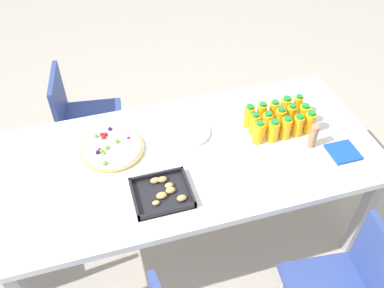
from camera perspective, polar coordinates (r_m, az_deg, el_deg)
ground_plane at (r=2.79m, az=-0.39°, el=-12.38°), size 12.00×12.00×0.00m
party_table at (r=2.24m, az=-0.47°, el=-2.60°), size 2.03×0.93×0.76m
chair_near_right at (r=2.92m, az=-15.08°, el=3.81°), size 0.45×0.45×0.83m
juice_bottle_0 at (r=2.47m, az=14.33°, el=5.11°), size 0.05×0.05×0.14m
juice_bottle_1 at (r=2.43m, az=12.73°, el=4.84°), size 0.06×0.06×0.15m
juice_bottle_2 at (r=2.41m, az=11.20°, el=4.49°), size 0.06×0.06×0.13m
juice_bottle_3 at (r=2.37m, az=9.56°, el=4.14°), size 0.06×0.06×0.14m
juice_bottle_4 at (r=2.34m, az=7.87°, el=3.83°), size 0.06×0.06×0.14m
juice_bottle_5 at (r=2.41m, az=15.10°, el=3.87°), size 0.06×0.06×0.14m
juice_bottle_6 at (r=2.38m, az=13.42°, el=3.78°), size 0.05×0.05×0.15m
juice_bottle_7 at (r=2.35m, az=11.99°, el=3.35°), size 0.06×0.06×0.15m
juice_bottle_8 at (r=2.32m, az=10.28°, el=2.90°), size 0.06×0.06×0.14m
juice_bottle_9 at (r=2.30m, az=8.57°, el=2.77°), size 0.05×0.05×0.14m
juice_bottle_10 at (r=2.37m, az=15.85°, el=2.87°), size 0.06×0.06×0.14m
juice_bottle_11 at (r=2.34m, az=14.38°, el=2.48°), size 0.06×0.06×0.14m
juice_bottle_12 at (r=2.30m, az=12.80°, el=2.16°), size 0.06×0.06×0.14m
juice_bottle_13 at (r=2.28m, az=11.13°, el=1.79°), size 0.06×0.06×0.14m
juice_bottle_14 at (r=2.25m, az=9.14°, el=1.57°), size 0.06×0.06×0.14m
fruit_pizza at (r=2.25m, az=-10.94°, el=-0.63°), size 0.33×0.33×0.05m
snack_tray at (r=2.01m, az=-4.09°, el=-6.70°), size 0.28×0.25×0.04m
plate_stack at (r=2.30m, az=-0.23°, el=1.57°), size 0.22×0.22×0.02m
napkin_stack at (r=2.34m, az=20.11°, el=-1.05°), size 0.15×0.15×0.02m
cardboard_tube at (r=2.29m, az=16.35°, el=1.06°), size 0.04×0.04×0.14m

